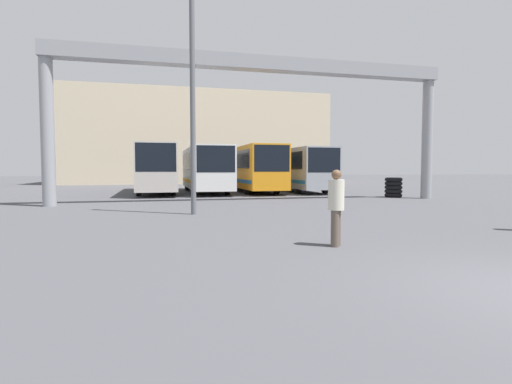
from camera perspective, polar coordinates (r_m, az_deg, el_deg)
The scene contains 9 objects.
building_backdrop at distance 51.62m, azimuth -8.26°, elevation 7.39°, with size 30.78×12.00×10.83m.
overhead_gantry at distance 21.31m, azimuth 0.54°, elevation 14.99°, with size 20.75×0.80×7.50m.
bus_slot_0 at distance 29.69m, azimuth -14.09°, elevation 3.60°, with size 2.54×11.68×3.34m.
bus_slot_1 at distance 29.64m, azimuth -7.29°, elevation 3.56°, with size 2.57×11.16×3.24m.
bus_slot_2 at distance 30.42m, azimuth -0.74°, elevation 3.68°, with size 2.53×11.49×3.32m.
bus_slot_3 at distance 30.72m, azimuth 5.95°, elevation 3.52°, with size 2.46×10.03×3.20m.
pedestrian_mid_left at distance 9.09m, azimuth 11.37°, elevation -1.94°, with size 0.36×0.36×1.72m.
tire_stack at distance 25.72m, azimuth 19.04°, elevation 0.63°, with size 1.04×1.04×1.20m.
lamp_post at distance 15.65m, azimuth -9.06°, elevation 14.96°, with size 0.36×0.36×9.06m.
Camera 1 is at (-5.27, -4.12, 1.74)m, focal length 28.00 mm.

